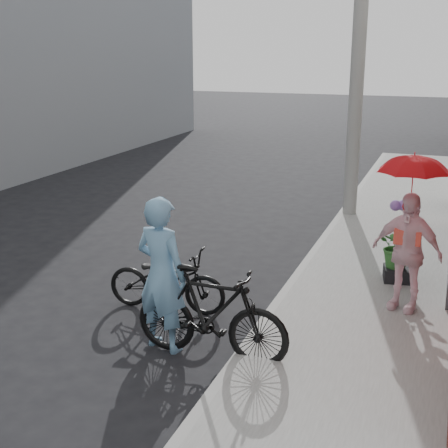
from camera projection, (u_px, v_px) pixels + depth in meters
The scene contains 11 objects.
ground at pixel (186, 327), 8.03m from camera, with size 80.00×80.00×0.00m, color black.
sidewalk at pixel (373, 289), 9.12m from camera, with size 2.20×24.00×0.12m, color gray.
curb at pixel (295, 279), 9.50m from camera, with size 0.12×24.00×0.12m, color #9E9E99.
utility_pole at pixel (359, 45), 12.11m from camera, with size 0.28×0.28×7.00m, color #9E9E99.
officer at pixel (162, 274), 7.25m from camera, with size 0.68×0.45×1.87m, color #6D9FC2.
bike_left at pixel (167, 280), 8.45m from camera, with size 0.58×1.67×0.88m, color black.
bike_right at pixel (211, 314), 7.09m from camera, with size 0.52×1.85×1.11m, color black.
kimono_woman at pixel (406, 252), 8.11m from camera, with size 0.93×0.39×1.59m, color #FFD5DF.
parasol at pixel (414, 162), 7.78m from camera, with size 0.87×0.87×0.76m, color red.
planter at pixel (397, 274), 9.28m from camera, with size 0.38×0.38×0.20m, color black.
potted_plant at pixel (399, 246), 9.16m from camera, with size 0.60×0.52×0.66m, color #2E6829.
Camera 1 is at (3.00, -6.73, 3.50)m, focal length 50.00 mm.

